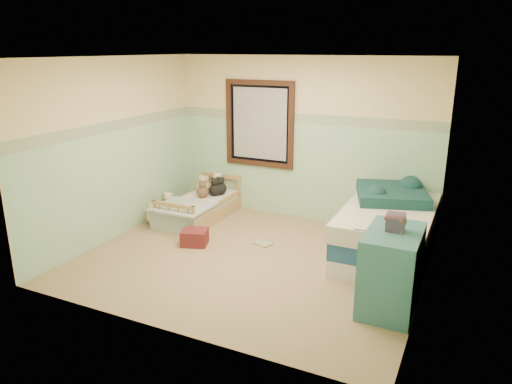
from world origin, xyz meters
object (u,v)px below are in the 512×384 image
at_px(twin_bed_frame, 387,245).
at_px(red_pillow, 195,237).
at_px(toddler_bed_frame, 200,212).
at_px(floor_book, 263,243).
at_px(plush_floor_tan, 154,217).
at_px(dresser, 391,270).
at_px(plush_floor_cream, 169,207).

xyz_separation_m(twin_bed_frame, red_pillow, (-2.45, -0.85, -0.00)).
xyz_separation_m(toddler_bed_frame, floor_book, (1.36, -0.54, -0.08)).
distance_m(plush_floor_tan, dresser, 3.86).
relative_size(dresser, floor_book, 3.59).
xyz_separation_m(plush_floor_cream, floor_book, (1.90, -0.48, -0.11)).
xyz_separation_m(toddler_bed_frame, plush_floor_cream, (-0.54, -0.07, 0.03)).
height_order(toddler_bed_frame, twin_bed_frame, twin_bed_frame).
relative_size(red_pillow, floor_book, 1.44).
xyz_separation_m(toddler_bed_frame, red_pillow, (0.51, -0.96, 0.01)).
relative_size(twin_bed_frame, red_pillow, 6.08).
bearing_deg(toddler_bed_frame, red_pillow, -61.90).
bearing_deg(dresser, twin_bed_frame, 101.13).
bearing_deg(twin_bed_frame, red_pillow, -160.84).
bearing_deg(dresser, floor_book, 153.04).
bearing_deg(twin_bed_frame, plush_floor_cream, 179.37).
relative_size(toddler_bed_frame, floor_book, 6.21).
bearing_deg(plush_floor_tan, toddler_bed_frame, 47.81).
xyz_separation_m(red_pillow, floor_book, (0.85, 0.41, -0.10)).
height_order(twin_bed_frame, dresser, dresser).
bearing_deg(floor_book, plush_floor_cream, -173.19).
distance_m(plush_floor_cream, dresser, 4.05).
xyz_separation_m(plush_floor_cream, red_pillow, (1.05, -0.89, -0.02)).
xyz_separation_m(plush_floor_tan, floor_book, (1.85, -0.00, -0.10)).
xyz_separation_m(plush_floor_tan, red_pillow, (1.00, -0.41, -0.00)).
distance_m(twin_bed_frame, dresser, 1.46).
distance_m(toddler_bed_frame, twin_bed_frame, 2.96).
height_order(plush_floor_cream, twin_bed_frame, plush_floor_cream).
bearing_deg(plush_floor_cream, twin_bed_frame, -0.63).
bearing_deg(twin_bed_frame, toddler_bed_frame, 177.98).
relative_size(toddler_bed_frame, red_pillow, 4.30).
relative_size(dresser, red_pillow, 2.49).
relative_size(plush_floor_tan, red_pillow, 0.65).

